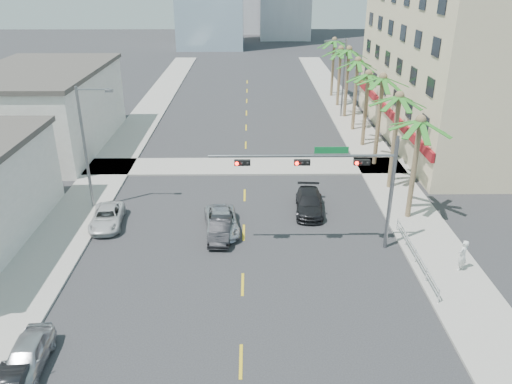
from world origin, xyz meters
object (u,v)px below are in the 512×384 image
traffic_signal_mast (340,174)px  car_lane_center (221,221)px  car_lane_left (221,229)px  pedestrian (463,255)px  car_parked_near (27,357)px  car_lane_right (309,203)px  car_parked_far (107,217)px

traffic_signal_mast → car_lane_center: 8.86m
car_lane_left → pedestrian: bearing=-14.3°
pedestrian → traffic_signal_mast: bearing=-58.6°
car_lane_center → car_parked_near: bearing=-129.5°
car_lane_center → car_lane_right: car_lane_right is taller
traffic_signal_mast → car_parked_near: bearing=-145.9°
traffic_signal_mast → car_lane_right: 6.86m
car_lane_left → pedestrian: (14.19, -4.21, 0.47)m
traffic_signal_mast → car_parked_near: (-15.18, -10.29, -4.38)m
traffic_signal_mast → car_lane_right: bearing=101.6°
car_parked_near → traffic_signal_mast: bearing=31.0°
car_lane_left → car_lane_right: car_lane_right is taller
pedestrian → car_lane_center: bearing=-56.7°
car_parked_near → car_lane_left: car_parked_near is taller
car_lane_center → pedestrian: pedestrian is taller
car_lane_left → car_lane_center: bearing=92.2°
car_lane_right → pedestrian: size_ratio=2.48×
car_lane_center → car_lane_left: bearing=-97.6°
traffic_signal_mast → car_lane_center: size_ratio=2.39×
car_parked_far → car_lane_right: bearing=2.0°
car_lane_center → car_parked_far: bearing=166.7°
car_parked_near → car_lane_right: (14.12, 15.46, 0.01)m
car_parked_near → car_parked_far: bearing=86.9°
car_lane_left → pedestrian: size_ratio=2.03×
car_lane_left → traffic_signal_mast: bearing=-8.6°
car_lane_left → car_lane_right: bearing=33.5°
car_parked_far → car_parked_near: bearing=-95.9°
traffic_signal_mast → car_parked_far: bearing=168.0°
car_parked_near → car_lane_left: size_ratio=1.02×
car_parked_near → car_parked_far: 13.50m
car_parked_far → car_lane_right: size_ratio=0.91×
car_parked_near → car_lane_right: bearing=44.5°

